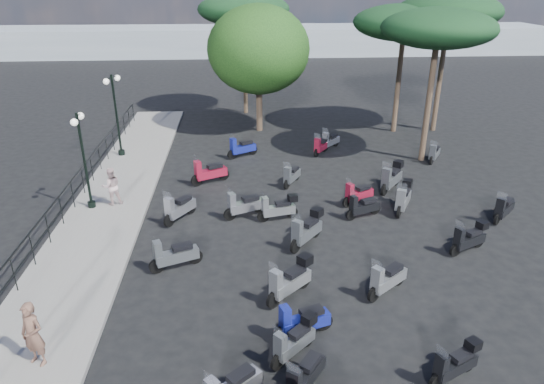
{
  "coord_description": "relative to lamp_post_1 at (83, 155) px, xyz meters",
  "views": [
    {
      "loc": [
        -1.33,
        -14.03,
        8.41
      ],
      "look_at": [
        -0.19,
        2.06,
        1.2
      ],
      "focal_mm": 32.0,
      "sensor_mm": 36.0,
      "label": 1
    }
  ],
  "objects": [
    {
      "name": "scooter_19",
      "position": [
        9.92,
        -6.15,
        -1.83
      ],
      "size": [
        1.41,
        1.13,
        1.35
      ],
      "rotation": [
        0.0,
        0.0,
        2.23
      ],
      "color": "black",
      "rests_on": "ground"
    },
    {
      "name": "scooter_16",
      "position": [
        10.04,
        5.92,
        -1.83
      ],
      "size": [
        1.03,
        1.35,
        1.24
      ],
      "rotation": [
        0.0,
        0.0,
        2.53
      ],
      "color": "black",
      "rests_on": "ground"
    },
    {
      "name": "scooter_11",
      "position": [
        7.08,
        -9.62,
        -1.85
      ],
      "size": [
        1.04,
        1.36,
        1.28
      ],
      "rotation": [
        0.0,
        0.0,
        2.51
      ],
      "color": "black",
      "rests_on": "ground"
    },
    {
      "name": "broadleaf_tree",
      "position": [
        7.05,
        10.3,
        2.35
      ],
      "size": [
        5.75,
        5.75,
        7.09
      ],
      "color": "#38281E",
      "rests_on": "ground"
    },
    {
      "name": "pine_1",
      "position": [
        17.36,
        9.6,
        4.35
      ],
      "size": [
        5.58,
        5.58,
        7.65
      ],
      "color": "#38281E",
      "rests_on": "ground"
    },
    {
      "name": "scooter_21",
      "position": [
        12.24,
        1.11,
        -1.73
      ],
      "size": [
        1.33,
        1.56,
        1.49
      ],
      "rotation": [
        0.0,
        0.0,
        2.46
      ],
      "color": "black",
      "rests_on": "ground"
    },
    {
      "name": "scooter_4",
      "position": [
        4.46,
        2.42,
        -1.79
      ],
      "size": [
        1.67,
        1.0,
        1.45
      ],
      "rotation": [
        0.0,
        0.0,
        2.04
      ],
      "color": "black",
      "rests_on": "ground"
    },
    {
      "name": "lamp_post_2",
      "position": [
        -0.12,
        6.07,
        0.14
      ],
      "size": [
        0.61,
        1.12,
        4.02
      ],
      "rotation": [
        0.0,
        0.0,
        -0.37
      ],
      "color": "black",
      "rests_on": "sidewalk"
    },
    {
      "name": "sidewalk",
      "position": [
        0.65,
        -0.49,
        -2.22
      ],
      "size": [
        3.0,
        30.0,
        0.15
      ],
      "primitive_type": "cube",
      "color": "slate",
      "rests_on": "ground"
    },
    {
      "name": "scooter_26",
      "position": [
        12.1,
        -0.9,
        -1.76
      ],
      "size": [
        1.05,
        1.63,
        1.43
      ],
      "rotation": [
        0.0,
        0.0,
        2.64
      ],
      "color": "black",
      "rests_on": "ground"
    },
    {
      "name": "scooter_3",
      "position": [
        3.51,
        -1.08,
        -1.81
      ],
      "size": [
        1.1,
        1.52,
        1.41
      ],
      "rotation": [
        0.0,
        0.0,
        2.55
      ],
      "color": "black",
      "rests_on": "ground"
    },
    {
      "name": "scooter_24",
      "position": [
        13.3,
        -4.05,
        -1.81
      ],
      "size": [
        1.49,
        0.9,
        1.28
      ],
      "rotation": [
        0.0,
        0.0,
        2.03
      ],
      "color": "black",
      "rests_on": "ground"
    },
    {
      "name": "scooter_7",
      "position": [
        8.01,
        -3.21,
        -1.75
      ],
      "size": [
        1.31,
        1.51,
        1.45
      ],
      "rotation": [
        0.0,
        0.0,
        2.45
      ],
      "color": "black",
      "rests_on": "ground"
    },
    {
      "name": "scooter_6",
      "position": [
        7.27,
        -7.81,
        -1.84
      ],
      "size": [
        1.61,
        0.77,
        1.33
      ],
      "rotation": [
        0.0,
        0.0,
        1.91
      ],
      "color": "black",
      "rests_on": "ground"
    },
    {
      "name": "scooter_14",
      "position": [
        10.41,
        -1.34,
        -1.87
      ],
      "size": [
        1.47,
        0.77,
        1.23
      ],
      "rotation": [
        0.0,
        0.0,
        1.96
      ],
      "color": "black",
      "rests_on": "ground"
    },
    {
      "name": "scooter_12",
      "position": [
        6.98,
        -8.5,
        -1.84
      ],
      "size": [
        1.23,
        1.15,
        1.22
      ],
      "rotation": [
        0.0,
        0.0,
        2.32
      ],
      "color": "black",
      "rests_on": "ground"
    },
    {
      "name": "lamp_post_1",
      "position": [
        0.0,
        0.0,
        0.0
      ],
      "size": [
        0.3,
        1.11,
        3.76
      ],
      "rotation": [
        0.0,
        0.0,
        0.02
      ],
      "color": "black",
      "rests_on": "sidewalk"
    },
    {
      "name": "woman",
      "position": [
        1.01,
        -8.43,
        -1.33
      ],
      "size": [
        0.71,
        0.61,
        1.64
      ],
      "primitive_type": "imported",
      "rotation": [
        0.0,
        0.0,
        -0.43
      ],
      "color": "brown",
      "rests_on": "sidewalk"
    },
    {
      "name": "scooter_25",
      "position": [
        15.61,
        -1.91,
        -1.84
      ],
      "size": [
        1.27,
        1.2,
        1.31
      ],
      "rotation": [
        0.0,
        0.0,
        2.33
      ],
      "color": "black",
      "rests_on": "ground"
    },
    {
      "name": "ground",
      "position": [
        7.15,
        -3.49,
        -2.3
      ],
      "size": [
        120.0,
        120.0,
        0.0
      ],
      "primitive_type": "plane",
      "color": "black",
      "rests_on": "ground"
    },
    {
      "name": "scooter_10",
      "position": [
        5.94,
        5.72,
        -1.82
      ],
      "size": [
        1.53,
        0.99,
        1.36
      ],
      "rotation": [
        0.0,
        0.0,
        2.1
      ],
      "color": "black",
      "rests_on": "ground"
    },
    {
      "name": "pedestrian_far",
      "position": [
        0.79,
        0.22,
        -1.39
      ],
      "size": [
        0.9,
        0.8,
        1.52
      ],
      "primitive_type": "imported",
      "rotation": [
        0.0,
        0.0,
        3.51
      ],
      "color": "#C6A7A8",
      "rests_on": "sidewalk"
    },
    {
      "name": "scooter_13",
      "position": [
        7.14,
        -6.12,
        -1.76
      ],
      "size": [
        1.45,
        1.35,
        1.44
      ],
      "rotation": [
        0.0,
        0.0,
        2.31
      ],
      "color": "black",
      "rests_on": "ground"
    },
    {
      "name": "scooter_15",
      "position": [
        8.06,
        1.97,
        -1.87
      ],
      "size": [
        0.89,
        1.4,
        1.24
      ],
      "rotation": [
        0.0,
        0.0,
        2.62
      ],
      "color": "black",
      "rests_on": "ground"
    },
    {
      "name": "scooter_20",
      "position": [
        10.49,
        -0.19,
        -1.86
      ],
      "size": [
        1.44,
        0.89,
        1.26
      ],
      "rotation": [
        0.0,
        0.0,
        2.07
      ],
      "color": "black",
      "rests_on": "ground"
    },
    {
      "name": "scooter_18",
      "position": [
        10.51,
        -9.48,
        -1.85
      ],
      "size": [
        1.37,
        0.82,
        1.18
      ],
      "rotation": [
        0.0,
        0.0,
        2.03
      ],
      "color": "black",
      "rests_on": "ground"
    },
    {
      "name": "scooter_2",
      "position": [
        3.7,
        -4.4,
        -1.82
      ],
      "size": [
        1.63,
        0.86,
        1.37
      ],
      "rotation": [
        0.0,
        0.0,
        1.96
      ],
      "color": "black",
      "rests_on": "ground"
    },
    {
      "name": "distant_hills",
      "position": [
        7.15,
        41.51,
        -0.8
      ],
      "size": [
        70.0,
        8.0,
        3.0
      ],
      "primitive_type": "cube",
      "color": "gray",
      "rests_on": "ground"
    },
    {
      "name": "pine_0",
      "position": [
        14.95,
        9.57,
        3.78
      ],
      "size": [
        5.59,
        5.59,
        7.08
      ],
      "color": "#38281E",
      "rests_on": "ground"
    },
    {
      "name": "pine_3",
      "position": [
        14.87,
        4.66,
        3.95
      ],
      "size": [
        5.15,
        5.15,
        7.18
      ],
      "color": "#38281E",
      "rests_on": "ground"
    },
    {
      "name": "scooter_27",
      "position": [
        15.4,
        4.4,
        -1.87
      ],
      "size": [
        0.95,
        1.33,
        1.22
      ],
      "rotation": [
        0.0,
        0.0,
        2.55
      ],
      "color": "black",
      "rests_on": "ground"
    },
    {
      "name": "pine_2",
      "position": [
        6.34,
        14.44,
        4.19
      ],
      "size": [
        5.71,
        5.71,
        7.51
      ],
      "color": "#38281E",
      "rests_on": "ground"
    },
    {
      "name": "scooter_9",
      "position": [
        5.93,
        -0.99,
        -1.81
      ],
      "size": [
        1.64,
        0.89,
        1.39
      ],
      "rotation": [
        0.0,
        0.0,
        1.98
      ],
      "color": "black",
      "rests_on": "ground"
    },
    {
      "name": "scooter_22",
      "position": [
        10.61,
        6.62,
        -1.85
      ],
      "size": [
        1.16,
        1.26,
        1.29
      ],
      "rotation": [
        0.0,
        0.0,
        2.4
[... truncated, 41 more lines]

